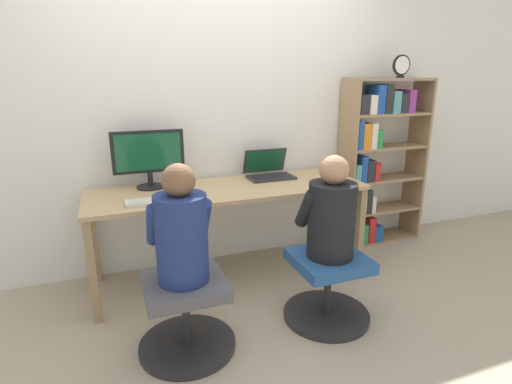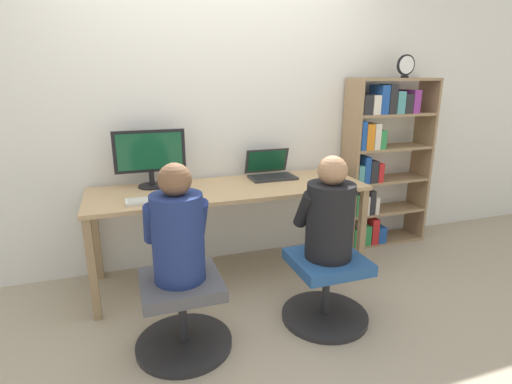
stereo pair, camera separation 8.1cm
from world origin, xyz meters
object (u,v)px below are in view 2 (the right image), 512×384
office_chair_left (183,312)px  desk_clock (406,66)px  person_at_laptop (330,215)px  bookshelf (379,161)px  office_chair_right (326,287)px  desktop_monitor (150,157)px  laptop (271,172)px  keyboard (158,200)px  person_at_monitor (178,230)px

office_chair_left → desk_clock: bearing=23.1°
person_at_laptop → bookshelf: 1.40m
desk_clock → person_at_laptop: bearing=-142.4°
office_chair_left → office_chair_right: size_ratio=1.00×
desk_clock → desktop_monitor: bearing=178.3°
laptop → office_chair_left: bearing=-133.7°
keyboard → person_at_laptop: (0.97, -0.58, -0.02)m
laptop → person_at_monitor: bearing=-133.8°
desktop_monitor → laptop: desktop_monitor is taller
desktop_monitor → keyboard: bearing=-89.7°
desktop_monitor → keyboard: 0.44m
office_chair_right → keyboard: bearing=149.0°
bookshelf → desk_clock: desk_clock is taller
bookshelf → office_chair_left: bearing=-154.0°
keyboard → desk_clock: bearing=8.6°
office_chair_left → desk_clock: 2.65m
office_chair_left → keyboard: bearing=95.1°
laptop → keyboard: size_ratio=0.90×
desktop_monitor → office_chair_left: size_ratio=0.92×
laptop → person_at_monitor: person_at_monitor is taller
person_at_laptop → keyboard: bearing=149.3°
keyboard → person_at_monitor: (0.05, -0.56, -0.01)m
desktop_monitor → bookshelf: size_ratio=0.34×
keyboard → desk_clock: desk_clock is taller
bookshelf → office_chair_right: bearing=-136.8°
keyboard → desk_clock: 2.32m
laptop → person_at_laptop: size_ratio=0.57×
office_chair_left → laptop: bearing=46.3°
office_chair_right → person_at_laptop: 0.49m
office_chair_right → bookshelf: bookshelf is taller
office_chair_left → bookshelf: (1.94, 0.95, 0.56)m
person_at_monitor → person_at_laptop: (0.92, -0.02, -0.01)m
person_at_monitor → desk_clock: bearing=23.0°
keyboard → bookshelf: (1.99, 0.38, 0.05)m
office_chair_left → person_at_monitor: person_at_monitor is taller
desktop_monitor → office_chair_left: (0.05, -0.95, -0.73)m
keyboard → office_chair_left: 0.77m
bookshelf → desk_clock: bearing=-23.8°
desk_clock → office_chair_right: bearing=-142.2°
desk_clock → office_chair_left: bearing=-156.9°
office_chair_left → person_at_monitor: size_ratio=0.85×
person_at_monitor → person_at_laptop: 0.92m
office_chair_left → desk_clock: desk_clock is taller
keyboard → office_chair_left: (0.05, -0.57, -0.51)m
keyboard → laptop: bearing=21.4°
person_at_monitor → desktop_monitor: bearing=93.2°
office_chair_left → person_at_laptop: 1.04m
laptop → person_at_monitor: 1.29m
laptop → bookshelf: 1.05m
desktop_monitor → laptop: 0.96m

